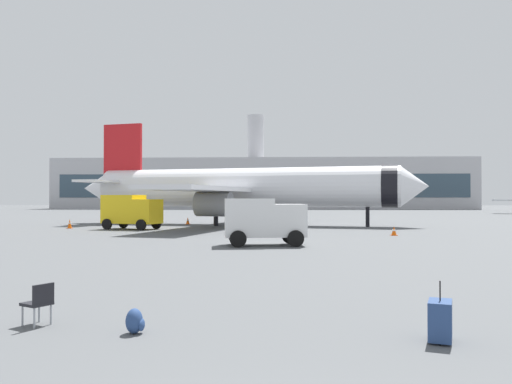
{
  "coord_description": "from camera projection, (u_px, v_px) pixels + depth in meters",
  "views": [
    {
      "loc": [
        0.14,
        -3.97,
        2.59
      ],
      "look_at": [
        -1.43,
        28.32,
        3.0
      ],
      "focal_mm": 36.51,
      "sensor_mm": 36.0,
      "label": 1
    }
  ],
  "objects": [
    {
      "name": "airplane_at_gate",
      "position": [
        241.0,
        188.0,
        51.36
      ],
      "size": [
        35.41,
        32.22,
        10.5
      ],
      "color": "white",
      "rests_on": "ground"
    },
    {
      "name": "service_truck",
      "position": [
        131.0,
        210.0,
        43.97
      ],
      "size": [
        5.25,
        3.75,
        2.9
      ],
      "color": "yellow",
      "rests_on": "ground"
    },
    {
      "name": "cargo_van",
      "position": [
        264.0,
        219.0,
        28.7
      ],
      "size": [
        4.63,
        2.83,
        2.6
      ],
      "color": "white",
      "rests_on": "ground"
    },
    {
      "name": "safety_cone_near",
      "position": [
        70.0,
        224.0,
        45.14
      ],
      "size": [
        0.44,
        0.44,
        0.81
      ],
      "color": "#F2590C",
      "rests_on": "ground"
    },
    {
      "name": "safety_cone_mid",
      "position": [
        394.0,
        231.0,
        36.45
      ],
      "size": [
        0.44,
        0.44,
        0.63
      ],
      "color": "#F2590C",
      "rests_on": "ground"
    },
    {
      "name": "safety_cone_far",
      "position": [
        188.0,
        221.0,
        52.43
      ],
      "size": [
        0.44,
        0.44,
        0.71
      ],
      "color": "#F2590C",
      "rests_on": "ground"
    },
    {
      "name": "rolling_suitcase",
      "position": [
        440.0,
        320.0,
        9.39
      ],
      "size": [
        0.59,
        0.73,
        1.1
      ],
      "color": "navy",
      "rests_on": "ground"
    },
    {
      "name": "traveller_backpack",
      "position": [
        135.0,
        321.0,
        9.97
      ],
      "size": [
        0.36,
        0.4,
        0.48
      ],
      "color": "navy",
      "rests_on": "ground"
    },
    {
      "name": "gate_chair",
      "position": [
        39.0,
        301.0,
        10.59
      ],
      "size": [
        0.65,
        0.65,
        0.86
      ],
      "color": "black",
      "rests_on": "ground"
    },
    {
      "name": "terminal_building",
      "position": [
        263.0,
        184.0,
        137.8
      ],
      "size": [
        105.59,
        22.14,
        24.72
      ],
      "color": "#B2B2B7",
      "rests_on": "ground"
    }
  ]
}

